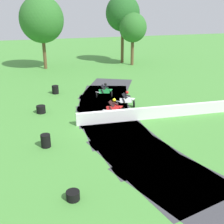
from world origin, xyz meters
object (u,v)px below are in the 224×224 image
object	(u,v)px
motorcycle_lead_green	(105,91)
tire_stack_mid_a	(41,109)
motorcycle_chase_white	(126,100)
motorcycle_trailing_red	(114,108)
tire_stack_far	(73,196)
tire_stack_near	(55,90)
tire_stack_mid_b	(46,141)

from	to	relation	value
motorcycle_lead_green	tire_stack_mid_a	distance (m)	6.52
motorcycle_chase_white	tire_stack_mid_a	xyz separation A→B (m)	(-6.98, 0.75, -0.34)
motorcycle_trailing_red	tire_stack_far	bearing A→B (deg)	-118.47
tire_stack_mid_a	tire_stack_near	bearing A→B (deg)	70.36
motorcycle_trailing_red	tire_stack_near	world-z (taller)	motorcycle_trailing_red
tire_stack_mid_b	tire_stack_far	distance (m)	5.43
motorcycle_chase_white	motorcycle_trailing_red	bearing A→B (deg)	-136.01
motorcycle_trailing_red	motorcycle_chase_white	bearing A→B (deg)	43.99
motorcycle_lead_green	tire_stack_mid_b	size ratio (longest dim) A/B	2.15
tire_stack_mid_a	motorcycle_lead_green	bearing A→B (deg)	21.76
motorcycle_trailing_red	tire_stack_mid_a	size ratio (longest dim) A/B	2.42
tire_stack_near	tire_stack_far	bearing A→B (deg)	-94.78
tire_stack_near	tire_stack_mid_b	distance (m)	11.17
motorcycle_chase_white	tire_stack_mid_a	distance (m)	7.03
motorcycle_lead_green	motorcycle_trailing_red	size ratio (longest dim) A/B	1.00
motorcycle_lead_green	motorcycle_chase_white	distance (m)	3.30
tire_stack_mid_a	tire_stack_mid_b	world-z (taller)	tire_stack_mid_b
motorcycle_chase_white	tire_stack_far	xyz separation A→B (m)	(-6.56, -10.63, -0.44)
motorcycle_trailing_red	tire_stack_far	size ratio (longest dim) A/B	2.83
motorcycle_chase_white	tire_stack_near	size ratio (longest dim) A/B	2.16
motorcycle_lead_green	motorcycle_trailing_red	world-z (taller)	motorcycle_trailing_red
motorcycle_lead_green	tire_stack_far	bearing A→B (deg)	-112.20
tire_stack_mid_a	tire_stack_far	size ratio (longest dim) A/B	1.17
motorcycle_lead_green	tire_stack_far	distance (m)	14.90
motorcycle_lead_green	tire_stack_far	size ratio (longest dim) A/B	2.84
tire_stack_mid_b	tire_stack_near	bearing A→B (deg)	79.73
tire_stack_near	tire_stack_mid_a	bearing A→B (deg)	-109.64
tire_stack_far	motorcycle_chase_white	bearing A→B (deg)	58.31
tire_stack_mid_a	tire_stack_mid_b	bearing A→B (deg)	-91.97
motorcycle_trailing_red	tire_stack_mid_a	distance (m)	5.82
motorcycle_chase_white	tire_stack_mid_b	world-z (taller)	motorcycle_chase_white
motorcycle_trailing_red	tire_stack_far	xyz separation A→B (m)	(-4.89, -9.01, -0.45)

